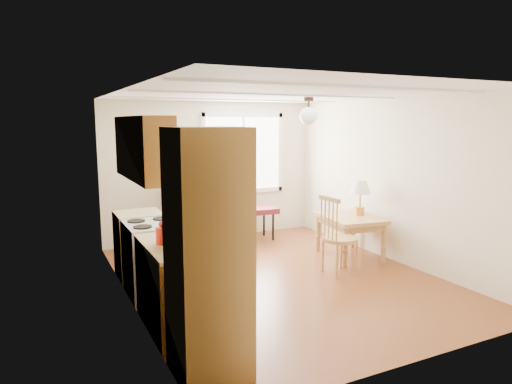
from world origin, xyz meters
TOP-DOWN VIEW (x-y plane):
  - room_shell at (0.00, 0.00)m, footprint 4.60×5.60m
  - kitchen_run at (-1.72, -0.63)m, footprint 0.65×3.40m
  - window_unit at (0.60, 2.47)m, footprint 1.64×0.05m
  - pendant_light at (0.70, 0.40)m, footprint 0.26×0.26m
  - refrigerator at (-0.51, 2.12)m, footprint 0.69×0.69m
  - bench at (0.35, 2.01)m, footprint 1.33×0.59m
  - dining_table at (1.50, 0.38)m, footprint 0.94×1.16m
  - chair at (0.76, -0.21)m, footprint 0.49×0.49m
  - table_lamp at (1.70, 0.40)m, footprint 0.32×0.32m
  - coffee_maker at (-1.72, -0.93)m, footprint 0.25×0.30m
  - kettle at (-1.82, -0.80)m, footprint 0.12×0.12m

SIDE VIEW (x-z plane):
  - bench at x=0.35m, z-range 0.23..0.83m
  - dining_table at x=1.50m, z-range 0.23..0.89m
  - chair at x=0.76m, z-range 0.09..1.20m
  - refrigerator at x=-0.51m, z-range 0.00..1.54m
  - kitchen_run at x=-1.72m, z-range -0.26..1.94m
  - kettle at x=-1.82m, z-range 0.88..1.12m
  - coffee_maker at x=-1.72m, z-range 0.85..1.24m
  - table_lamp at x=1.70m, z-range 0.79..1.35m
  - room_shell at x=0.00m, z-range -0.06..2.56m
  - window_unit at x=0.60m, z-range 0.79..2.31m
  - pendant_light at x=0.70m, z-range 2.04..2.44m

